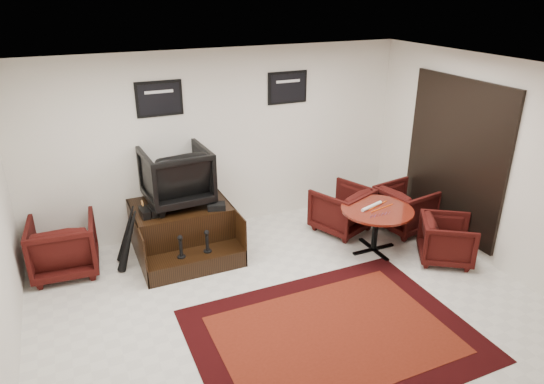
{
  "coord_description": "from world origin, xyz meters",
  "views": [
    {
      "loc": [
        -2.2,
        -4.36,
        3.61
      ],
      "look_at": [
        0.14,
        0.9,
        1.16
      ],
      "focal_mm": 32.0,
      "sensor_mm": 36.0,
      "label": 1
    }
  ],
  "objects_px": {
    "shine_chair": "(176,173)",
    "meeting_table": "(377,214)",
    "table_chair_back": "(342,207)",
    "table_chair_corner": "(447,238)",
    "armchair_side": "(63,244)",
    "shine_podium": "(183,230)",
    "table_chair_window": "(406,206)"
  },
  "relations": [
    {
      "from": "armchair_side",
      "to": "meeting_table",
      "type": "relative_size",
      "value": 0.83
    },
    {
      "from": "table_chair_corner",
      "to": "meeting_table",
      "type": "bearing_deg",
      "value": 83.44
    },
    {
      "from": "armchair_side",
      "to": "table_chair_window",
      "type": "xyz_separation_m",
      "value": [
        5.02,
        -0.83,
        -0.03
      ]
    },
    {
      "from": "armchair_side",
      "to": "table_chair_back",
      "type": "xyz_separation_m",
      "value": [
        4.06,
        -0.46,
        -0.03
      ]
    },
    {
      "from": "shine_podium",
      "to": "armchair_side",
      "type": "bearing_deg",
      "value": 177.19
    },
    {
      "from": "armchair_side",
      "to": "table_chair_back",
      "type": "bearing_deg",
      "value": 178.23
    },
    {
      "from": "shine_chair",
      "to": "table_chair_window",
      "type": "xyz_separation_m",
      "value": [
        3.41,
        -0.9,
        -0.77
      ]
    },
    {
      "from": "table_chair_back",
      "to": "table_chair_corner",
      "type": "xyz_separation_m",
      "value": [
        0.86,
        -1.4,
        -0.04
      ]
    },
    {
      "from": "shine_chair",
      "to": "meeting_table",
      "type": "height_order",
      "value": "shine_chair"
    },
    {
      "from": "shine_podium",
      "to": "table_chair_back",
      "type": "distance_m",
      "value": 2.49
    },
    {
      "from": "table_chair_corner",
      "to": "shine_podium",
      "type": "bearing_deg",
      "value": 95.46
    },
    {
      "from": "shine_chair",
      "to": "table_chair_window",
      "type": "relative_size",
      "value": 1.15
    },
    {
      "from": "shine_podium",
      "to": "table_chair_corner",
      "type": "relative_size",
      "value": 1.98
    },
    {
      "from": "table_chair_window",
      "to": "table_chair_corner",
      "type": "distance_m",
      "value": 1.03
    },
    {
      "from": "shine_chair",
      "to": "table_chair_corner",
      "type": "bearing_deg",
      "value": 146.81
    },
    {
      "from": "armchair_side",
      "to": "meeting_table",
      "type": "height_order",
      "value": "armchair_side"
    },
    {
      "from": "shine_chair",
      "to": "table_chair_back",
      "type": "bearing_deg",
      "value": 164.94
    },
    {
      "from": "shine_podium",
      "to": "meeting_table",
      "type": "xyz_separation_m",
      "value": [
        2.56,
        -1.14,
        0.26
      ]
    },
    {
      "from": "shine_chair",
      "to": "shine_podium",
      "type": "bearing_deg",
      "value": 86.93
    },
    {
      "from": "armchair_side",
      "to": "table_chair_window",
      "type": "height_order",
      "value": "armchair_side"
    },
    {
      "from": "armchair_side",
      "to": "shine_chair",
      "type": "bearing_deg",
      "value": -173.06
    },
    {
      "from": "table_chair_window",
      "to": "table_chair_corner",
      "type": "xyz_separation_m",
      "value": [
        -0.1,
        -1.03,
        -0.04
      ]
    },
    {
      "from": "shine_podium",
      "to": "armchair_side",
      "type": "xyz_separation_m",
      "value": [
        -1.61,
        0.08,
        0.1
      ]
    },
    {
      "from": "shine_podium",
      "to": "armchair_side",
      "type": "distance_m",
      "value": 1.61
    },
    {
      "from": "meeting_table",
      "to": "table_chair_back",
      "type": "distance_m",
      "value": 0.79
    },
    {
      "from": "table_chair_corner",
      "to": "shine_chair",
      "type": "bearing_deg",
      "value": 93.57
    },
    {
      "from": "meeting_table",
      "to": "table_chair_window",
      "type": "bearing_deg",
      "value": 24.47
    },
    {
      "from": "table_chair_window",
      "to": "table_chair_corner",
      "type": "relative_size",
      "value": 1.12
    },
    {
      "from": "armchair_side",
      "to": "table_chair_corner",
      "type": "height_order",
      "value": "armchair_side"
    },
    {
      "from": "meeting_table",
      "to": "table_chair_corner",
      "type": "height_order",
      "value": "table_chair_corner"
    },
    {
      "from": "armchair_side",
      "to": "table_chair_window",
      "type": "bearing_deg",
      "value": 175.24
    },
    {
      "from": "armchair_side",
      "to": "table_chair_corner",
      "type": "distance_m",
      "value": 5.27
    }
  ]
}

